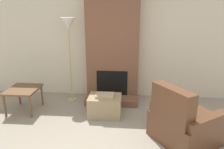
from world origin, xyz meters
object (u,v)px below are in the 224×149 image
object	(u,v)px
ottoman	(105,105)
armchair	(183,124)
floor_lamp_left	(68,28)
side_table	(23,91)

from	to	relation	value
ottoman	armchair	size ratio (longest dim) A/B	0.51
armchair	floor_lamp_left	size ratio (longest dim) A/B	0.67
floor_lamp_left	side_table	bearing A→B (deg)	-143.30
ottoman	floor_lamp_left	size ratio (longest dim) A/B	0.34
side_table	ottoman	bearing A→B (deg)	-2.09
ottoman	armchair	distance (m)	1.54
ottoman	floor_lamp_left	xyz separation A→B (m)	(-0.85, 0.69, 1.44)
ottoman	armchair	bearing A→B (deg)	-29.16
ottoman	side_table	distance (m)	1.70
armchair	floor_lamp_left	world-z (taller)	floor_lamp_left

